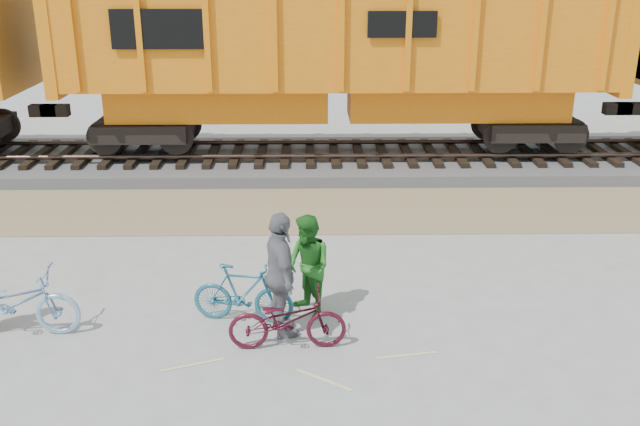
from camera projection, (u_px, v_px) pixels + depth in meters
The scene contains 10 objects.
ground at pixel (268, 335), 10.65m from camera, with size 120.00×120.00×0.00m, color #9E9E99.
gravel_strip at pixel (281, 210), 15.81m from camera, with size 120.00×3.00×0.02m, color #907959.
ballast_bed at pixel (286, 161), 19.05m from camera, with size 120.00×4.00×0.30m, color slate.
track at pixel (286, 149), 18.94m from camera, with size 120.00×2.60×0.24m.
hopper_car_center at pixel (338, 52), 18.09m from camera, with size 14.00×3.13×4.65m.
bicycle_blue at pixel (13, 303), 10.52m from camera, with size 0.68×1.96×1.03m, color #86B3DB.
bicycle_teal at pixel (243, 293), 10.91m from camera, with size 0.44×1.57×0.95m, color #20647D.
bicycle_maroon at pixel (287, 320), 10.18m from camera, with size 0.59×1.69×0.89m, color #460E1D.
person_man at pixel (308, 267), 10.99m from camera, with size 0.80×0.62×1.65m, color #226E20.
person_woman at pixel (281, 275), 10.37m from camera, with size 1.13×0.47×1.92m, color slate.
Camera 1 is at (0.62, -9.39, 5.37)m, focal length 40.00 mm.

